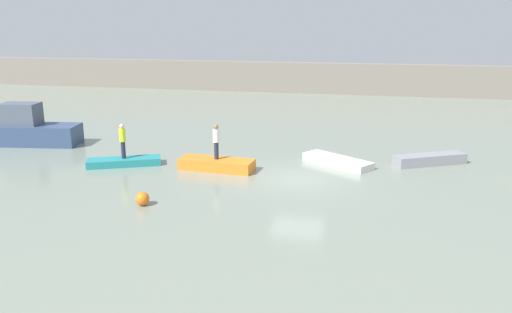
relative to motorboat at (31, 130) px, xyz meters
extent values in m
plane|color=gray|center=(16.60, -3.35, -0.90)|extent=(120.00, 120.00, 0.00)
cube|color=gray|center=(16.60, 26.12, 0.63)|extent=(80.00, 1.20, 3.06)
cube|color=#33476B|center=(0.16, 0.02, -0.30)|extent=(5.57, 2.66, 1.20)
cube|color=#4C5666|center=(-0.50, -0.08, 0.94)|extent=(2.33, 1.68, 1.29)
cube|color=teal|center=(7.52, -3.01, -0.71)|extent=(3.78, 2.51, 0.38)
cube|color=orange|center=(12.39, -2.71, -0.62)|extent=(3.79, 1.55, 0.55)
cube|color=white|center=(18.19, -0.39, -0.72)|extent=(3.81, 3.14, 0.36)
cube|color=gray|center=(22.83, 0.64, -0.63)|extent=(3.82, 2.63, 0.54)
cylinder|color=#232838|center=(7.52, -3.01, -0.08)|extent=(0.22, 0.22, 0.88)
cylinder|color=#D8F226|center=(7.52, -3.01, 0.70)|extent=(0.32, 0.32, 0.67)
sphere|color=beige|center=(7.52, -3.01, 1.15)|extent=(0.24, 0.24, 0.24)
cylinder|color=#232838|center=(12.39, -2.71, 0.08)|extent=(0.22, 0.22, 0.86)
cylinder|color=white|center=(12.39, -2.71, 0.84)|extent=(0.32, 0.32, 0.65)
sphere|color=#936B4C|center=(12.39, -2.71, 1.29)|extent=(0.25, 0.25, 0.25)
sphere|color=orange|center=(10.98, -8.25, -0.62)|extent=(0.56, 0.56, 0.56)
camera|label=1|loc=(19.75, -26.21, 6.33)|focal=35.99mm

